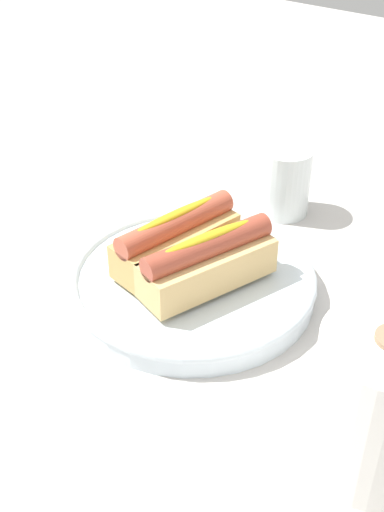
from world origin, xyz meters
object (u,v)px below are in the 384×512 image
Objects in this scene: hotdog_front at (176,239)px; serving_bowl at (192,281)px; hotdog_back at (208,261)px; paper_towel_roll at (381,402)px; water_glass at (283,183)px.

serving_bowl is at bearing 76.27° from hotdog_front.
hotdog_back is (0.01, 0.03, 0.04)m from serving_bowl.
hotdog_front is 0.99× the size of hotdog_back.
paper_towel_roll is (0.09, 0.26, 0.05)m from serving_bowl.
paper_towel_roll reaches higher than water_glass.
hotdog_front is 0.06m from hotdog_back.
water_glass is at bearing -176.39° from serving_bowl.
hotdog_front is at bearing -108.67° from paper_towel_roll.
hotdog_front reaches higher than water_glass.
serving_bowl is 2.04× the size of paper_towel_roll.
paper_towel_roll reaches higher than serving_bowl.
hotdog_front is (-0.01, -0.03, 0.04)m from serving_bowl.
hotdog_back is at bearing -109.79° from paper_towel_roll.
hotdog_back is at bearing 76.27° from serving_bowl.
hotdog_front is at bearing -3.64° from water_glass.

